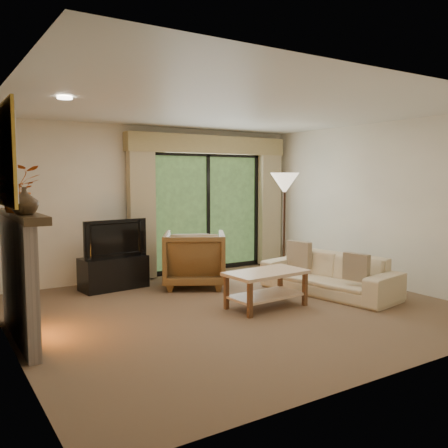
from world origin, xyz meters
TOP-DOWN VIEW (x-y plane):
  - floor at (0.00, 0.00)m, footprint 5.50×5.50m
  - ceiling at (0.00, 0.00)m, footprint 5.50×5.50m
  - wall_back at (0.00, 2.50)m, footprint 5.00×0.00m
  - wall_front at (0.00, -2.50)m, footprint 5.00×0.00m
  - wall_left at (-2.75, 0.00)m, footprint 0.00×5.00m
  - wall_right at (2.75, 0.00)m, footprint 0.00×5.00m
  - fireplace at (-2.63, 0.20)m, footprint 0.24×1.70m
  - mirror at (-2.71, 0.20)m, footprint 0.07×1.45m
  - sliding_door at (1.00, 2.45)m, footprint 2.26×0.10m
  - curtain_left at (-0.35, 2.34)m, footprint 0.45×0.18m
  - curtain_right at (2.35, 2.34)m, footprint 0.45×0.18m
  - cornice at (1.00, 2.36)m, footprint 3.20×0.24m
  - media_console at (-0.99, 1.95)m, footprint 1.05×0.56m
  - tv at (-0.99, 1.95)m, footprint 1.02×0.24m
  - armchair at (0.16, 1.44)m, footprint 1.30×1.31m
  - sofa at (1.61, -0.08)m, footprint 1.16×2.15m
  - pillow_near at (1.54, -0.66)m, footprint 0.17×0.39m
  - pillow_far at (1.54, 0.51)m, footprint 0.19×0.43m
  - coffee_table at (0.37, -0.17)m, footprint 1.13×0.67m
  - floor_lamp at (1.71, 1.09)m, footprint 0.59×0.59m
  - vase at (-2.61, -0.25)m, footprint 0.33×0.33m
  - branches at (-2.61, 0.13)m, footprint 0.46×0.41m

SIDE VIEW (x-z plane):
  - floor at x=0.00m, z-range 0.00..0.00m
  - coffee_table at x=0.37m, z-range 0.00..0.49m
  - media_console at x=-0.99m, z-range 0.00..0.51m
  - sofa at x=1.61m, z-range 0.00..0.60m
  - armchair at x=0.16m, z-range 0.00..0.89m
  - pillow_near at x=1.54m, z-range 0.32..0.69m
  - pillow_far at x=1.54m, z-range 0.31..0.73m
  - fireplace at x=-2.63m, z-range 0.00..1.37m
  - tv at x=-0.99m, z-range 0.51..1.09m
  - floor_lamp at x=1.71m, z-range 0.00..1.81m
  - sliding_door at x=1.00m, z-range 0.02..2.18m
  - curtain_left at x=-0.35m, z-range 0.02..2.38m
  - curtain_right at x=2.35m, z-range 0.02..2.38m
  - wall_back at x=0.00m, z-range -1.20..3.80m
  - wall_front at x=0.00m, z-range -1.20..3.80m
  - wall_left at x=-2.75m, z-range -1.20..3.80m
  - wall_right at x=2.75m, z-range -1.20..3.80m
  - vase at x=-2.61m, z-range 1.37..1.64m
  - branches at x=-2.61m, z-range 1.37..1.85m
  - mirror at x=-2.71m, z-range 1.44..2.46m
  - cornice at x=1.00m, z-range 2.16..2.48m
  - ceiling at x=0.00m, z-range 2.60..2.60m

